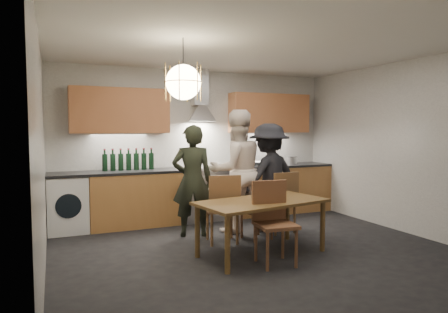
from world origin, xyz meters
name	(u,v)px	position (x,y,z in m)	size (l,w,h in m)	color
ground	(256,250)	(0.00, 0.00, 0.00)	(5.00, 5.00, 0.00)	black
room_shell	(257,118)	(0.00, 0.00, 1.71)	(5.02, 4.52, 2.61)	silver
counter_run	(205,193)	(0.02, 1.95, 0.45)	(5.00, 0.62, 0.90)	tan
range_stove	(204,194)	(0.00, 1.94, 0.44)	(0.90, 0.60, 0.92)	silver
wall_fixtures	(201,111)	(0.00, 2.07, 1.87)	(4.30, 0.54, 1.10)	#D18350
pendant_lamp	(183,82)	(-1.00, -0.10, 2.10)	(0.43, 0.43, 0.70)	black
dining_table	(262,207)	(-0.01, -0.17, 0.60)	(1.73, 1.07, 0.68)	brown
chair_back_left	(223,204)	(-0.28, 0.43, 0.55)	(0.51, 0.51, 0.95)	brown
chair_back_mid	(260,207)	(0.27, 0.39, 0.48)	(0.43, 0.43, 0.83)	brown
chair_back_right	(282,198)	(0.75, 0.59, 0.53)	(0.44, 0.44, 0.93)	brown
chair_front	(273,216)	(-0.04, -0.49, 0.55)	(0.48, 0.48, 0.96)	brown
person_left	(192,181)	(-0.53, 1.00, 0.81)	(0.59, 0.39, 1.63)	black
person_mid	(236,171)	(0.18, 0.99, 0.93)	(0.90, 0.70, 1.86)	silver
person_right	(269,177)	(0.69, 0.89, 0.83)	(1.07, 0.61, 1.65)	black
mixing_bowl	(260,163)	(1.09, 1.92, 0.94)	(0.30, 0.30, 0.07)	#A7A7AB
stock_pot	(292,160)	(1.78, 1.94, 0.97)	(0.20, 0.20, 0.14)	#B7B7BA
wine_bottles	(129,159)	(-1.26, 2.03, 1.08)	(0.83, 0.08, 0.35)	black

